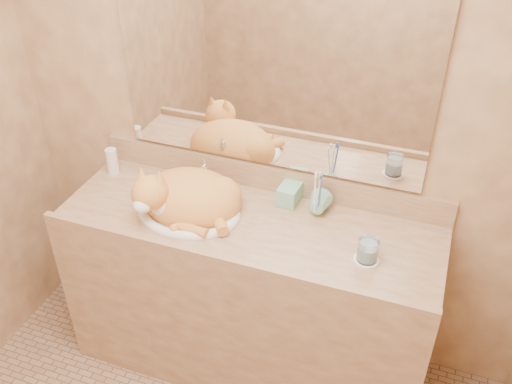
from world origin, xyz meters
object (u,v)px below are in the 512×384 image
(vanity_counter, at_px, (248,296))
(cat, at_px, (185,196))
(sink_basin, at_px, (188,200))
(soap_dispenser, at_px, (285,191))
(toothbrush_cup, at_px, (316,210))
(water_glass, at_px, (368,250))

(vanity_counter, height_order, cat, cat)
(sink_basin, height_order, cat, cat)
(sink_basin, distance_m, cat, 0.02)
(sink_basin, height_order, soap_dispenser, soap_dispenser)
(cat, xyz_separation_m, toothbrush_cup, (0.53, 0.13, -0.03))
(sink_basin, relative_size, soap_dispenser, 2.34)
(sink_basin, bearing_deg, water_glass, 7.47)
(sink_basin, distance_m, toothbrush_cup, 0.53)
(sink_basin, relative_size, toothbrush_cup, 4.46)
(water_glass, bearing_deg, cat, 175.81)
(vanity_counter, bearing_deg, soap_dispenser, 52.28)
(soap_dispenser, height_order, toothbrush_cup, soap_dispenser)
(soap_dispenser, relative_size, toothbrush_cup, 1.91)
(sink_basin, bearing_deg, toothbrush_cup, 26.65)
(toothbrush_cup, bearing_deg, vanity_counter, -153.80)
(toothbrush_cup, bearing_deg, soap_dispenser, 172.29)
(vanity_counter, height_order, soap_dispenser, soap_dispenser)
(vanity_counter, relative_size, toothbrush_cup, 16.36)
(vanity_counter, height_order, toothbrush_cup, toothbrush_cup)
(soap_dispenser, distance_m, water_glass, 0.45)
(toothbrush_cup, relative_size, water_glass, 1.06)
(cat, relative_size, toothbrush_cup, 4.50)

